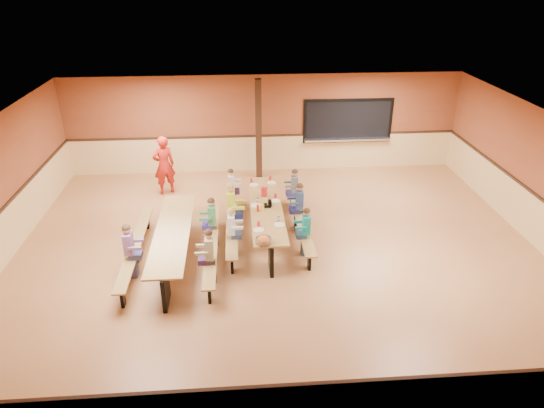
{
  "coord_description": "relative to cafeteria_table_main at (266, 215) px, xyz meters",
  "views": [
    {
      "loc": [
        -0.85,
        -9.39,
        5.88
      ],
      "look_at": [
        -0.13,
        0.15,
        1.15
      ],
      "focal_mm": 32.0,
      "sensor_mm": 36.0,
      "label": 1
    }
  ],
  "objects": [
    {
      "name": "napkin_dispenser",
      "position": [
        0.09,
        0.08,
        0.28
      ],
      "size": [
        0.1,
        0.14,
        0.13
      ],
      "primitive_type": "cube",
      "color": "black",
      "rests_on": "cafeteria_table_main"
    },
    {
      "name": "table_paddle",
      "position": [
        0.04,
        0.03,
        0.35
      ],
      "size": [
        0.16,
        0.16,
        0.56
      ],
      "color": "black",
      "rests_on": "cafeteria_table_main"
    },
    {
      "name": "seated_child_purple_sec",
      "position": [
        -2.91,
        -1.54,
        0.08
      ],
      "size": [
        0.37,
        0.3,
        1.2
      ],
      "primitive_type": null,
      "color": "#845A91",
      "rests_on": "ground"
    },
    {
      "name": "cafeteria_table_main",
      "position": [
        0.0,
        0.0,
        0.0
      ],
      "size": [
        1.91,
        3.7,
        0.74
      ],
      "color": "olive",
      "rests_on": "ground"
    },
    {
      "name": "room_envelope",
      "position": [
        0.21,
        -0.83,
        0.16
      ],
      "size": [
        12.04,
        10.04,
        3.02
      ],
      "color": "brown",
      "rests_on": "ground"
    },
    {
      "name": "chip_bowl",
      "position": [
        -0.16,
        -1.65,
        0.29
      ],
      "size": [
        0.32,
        0.32,
        0.15
      ],
      "primitive_type": null,
      "color": "orange",
      "rests_on": "cafeteria_table_main"
    },
    {
      "name": "ground",
      "position": [
        0.21,
        -0.83,
        -0.53
      ],
      "size": [
        12.0,
        12.0,
        0.0
      ],
      "primitive_type": "plane",
      "color": "#9A623A",
      "rests_on": "ground"
    },
    {
      "name": "seated_child_tan_sec",
      "position": [
        -1.26,
        -1.84,
        0.07
      ],
      "size": [
        0.36,
        0.3,
        1.19
      ],
      "primitive_type": null,
      "color": "tan",
      "rests_on": "ground"
    },
    {
      "name": "seated_child_teal_right",
      "position": [
        0.83,
        -0.96,
        0.05
      ],
      "size": [
        0.34,
        0.28,
        1.14
      ],
      "primitive_type": null,
      "color": "teal",
      "rests_on": "ground"
    },
    {
      "name": "condiment_ketchup",
      "position": [
        -0.21,
        -0.21,
        0.3
      ],
      "size": [
        0.06,
        0.06,
        0.17
      ],
      "primitive_type": "cylinder",
      "color": "#B2140F",
      "rests_on": "cafeteria_table_main"
    },
    {
      "name": "punch_pitcher",
      "position": [
        -0.01,
        0.62,
        0.32
      ],
      "size": [
        0.16,
        0.16,
        0.22
      ],
      "primitive_type": "cylinder",
      "color": "red",
      "rests_on": "cafeteria_table_main"
    },
    {
      "name": "condiment_mustard",
      "position": [
        -0.1,
        -0.19,
        0.3
      ],
      "size": [
        0.06,
        0.06,
        0.17
      ],
      "primitive_type": "cylinder",
      "color": "yellow",
      "rests_on": "cafeteria_table_main"
    },
    {
      "name": "seated_child_grey_left",
      "position": [
        -0.83,
        1.47,
        0.04
      ],
      "size": [
        0.33,
        0.27,
        1.12
      ],
      "primitive_type": null,
      "color": "silver",
      "rests_on": "ground"
    },
    {
      "name": "seated_child_white_left",
      "position": [
        -0.83,
        -0.85,
        0.05
      ],
      "size": [
        0.34,
        0.28,
        1.16
      ],
      "primitive_type": null,
      "color": "white",
      "rests_on": "ground"
    },
    {
      "name": "seated_child_navy_right",
      "position": [
        0.83,
        0.25,
        0.07
      ],
      "size": [
        0.36,
        0.3,
        1.2
      ],
      "primitive_type": null,
      "color": "navy",
      "rests_on": "ground"
    },
    {
      "name": "seated_child_char_right",
      "position": [
        0.83,
        1.24,
        0.05
      ],
      "size": [
        0.34,
        0.28,
        1.15
      ],
      "primitive_type": null,
      "color": "#565B60",
      "rests_on": "ground"
    },
    {
      "name": "place_settings",
      "position": [
        0.0,
        0.0,
        0.27
      ],
      "size": [
        0.65,
        3.3,
        0.11
      ],
      "primitive_type": null,
      "color": "beige",
      "rests_on": "cafeteria_table_main"
    },
    {
      "name": "seated_adult_yellow",
      "position": [
        -0.83,
        0.13,
        0.13
      ],
      "size": [
        0.42,
        0.34,
        1.31
      ],
      "primitive_type": null,
      "color": "#CBD827",
      "rests_on": "ground"
    },
    {
      "name": "cafeteria_table_second",
      "position": [
        -2.09,
        -0.98,
        0.0
      ],
      "size": [
        1.91,
        3.7,
        0.74
      ],
      "color": "olive",
      "rests_on": "ground"
    },
    {
      "name": "kitchen_pass_through",
      "position": [
        2.81,
        4.13,
        0.96
      ],
      "size": [
        2.78,
        0.28,
        1.38
      ],
      "color": "black",
      "rests_on": "ground"
    },
    {
      "name": "standing_woman",
      "position": [
        -2.7,
        2.61,
        0.32
      ],
      "size": [
        0.73,
        0.61,
        1.69
      ],
      "primitive_type": "imported",
      "rotation": [
        0.0,
        0.0,
        3.54
      ],
      "color": "red",
      "rests_on": "ground"
    },
    {
      "name": "seated_child_green_sec",
      "position": [
        -1.26,
        -0.39,
        0.07
      ],
      "size": [
        0.36,
        0.29,
        1.19
      ],
      "primitive_type": null,
      "color": "#3B7F50",
      "rests_on": "ground"
    },
    {
      "name": "structural_post",
      "position": [
        0.01,
        3.57,
        0.97
      ],
      "size": [
        0.18,
        0.18,
        3.0
      ],
      "primitive_type": "cube",
      "color": "black",
      "rests_on": "ground"
    }
  ]
}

